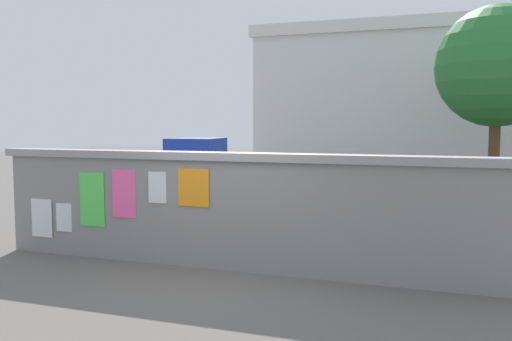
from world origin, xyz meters
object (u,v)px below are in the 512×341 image
auto_rickshaw_truck (234,176)px  bicycle_near (462,214)px  person_walking (146,193)px  motorcycle (396,224)px  tree_roadside (497,67)px

auto_rickshaw_truck → bicycle_near: (5.38, -0.75, -0.54)m
person_walking → motorcycle: bearing=16.3°
motorcycle → person_walking: person_walking is taller
bicycle_near → person_walking: person_walking is taller
auto_rickshaw_truck → tree_roadside: 8.97m
motorcycle → tree_roadside: 9.41m
auto_rickshaw_truck → person_walking: (-0.01, -4.20, 0.09)m
motorcycle → tree_roadside: size_ratio=0.32×
motorcycle → auto_rickshaw_truck: bearing=145.2°
motorcycle → person_walking: size_ratio=1.16×
person_walking → auto_rickshaw_truck: bearing=89.9°
bicycle_near → tree_roadside: 7.30m
auto_rickshaw_truck → motorcycle: bearing=-34.8°
bicycle_near → person_walking: 6.43m
auto_rickshaw_truck → person_walking: auto_rickshaw_truck is taller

